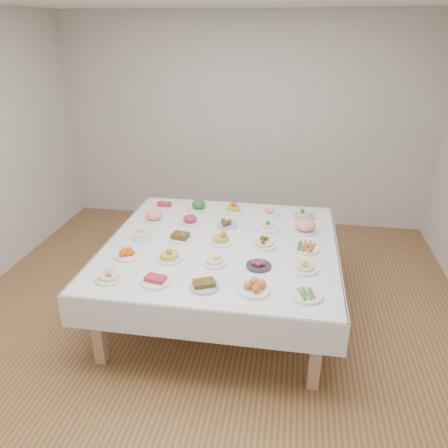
% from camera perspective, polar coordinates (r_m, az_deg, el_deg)
% --- Properties ---
extents(room_envelope, '(5.02, 5.02, 2.81)m').
position_cam_1_polar(room_envelope, '(3.55, -2.30, 12.20)').
color(room_envelope, '#9D6541').
rests_on(room_envelope, ground).
extents(display_table, '(2.13, 2.13, 0.75)m').
position_cam_1_polar(display_table, '(4.08, -0.34, -3.39)').
color(display_table, white).
rests_on(display_table, ground).
extents(dish_0, '(0.22, 0.22, 0.12)m').
position_cam_1_polar(dish_0, '(3.57, -14.79, -6.28)').
color(dish_0, white).
rests_on(dish_0, display_table).
extents(dish_1, '(0.23, 0.23, 0.10)m').
position_cam_1_polar(dish_1, '(3.46, -8.94, -7.08)').
color(dish_1, white).
rests_on(dish_1, display_table).
extents(dish_2, '(0.23, 0.23, 0.10)m').
position_cam_1_polar(dish_2, '(3.37, -2.60, -7.71)').
color(dish_2, '#4C66B2').
rests_on(dish_2, display_table).
extents(dish_3, '(0.24, 0.24, 0.11)m').
position_cam_1_polar(dish_3, '(3.32, 3.99, -8.11)').
color(dish_3, white).
rests_on(dish_3, display_table).
extents(dish_4, '(0.23, 0.23, 0.05)m').
position_cam_1_polar(dish_4, '(3.32, 10.76, -9.03)').
color(dish_4, white).
rests_on(dish_4, display_table).
extents(dish_5, '(0.22, 0.22, 0.09)m').
position_cam_1_polar(dish_5, '(3.89, -12.51, -3.77)').
color(dish_5, white).
rests_on(dish_5, display_table).
extents(dish_6, '(0.22, 0.22, 0.13)m').
position_cam_1_polar(dish_6, '(3.76, -7.18, -3.87)').
color(dish_6, white).
rests_on(dish_6, display_table).
extents(dish_7, '(0.21, 0.21, 0.11)m').
position_cam_1_polar(dish_7, '(3.68, -1.26, -4.57)').
color(dish_7, white).
rests_on(dish_7, display_table).
extents(dish_8, '(0.21, 0.21, 0.08)m').
position_cam_1_polar(dish_8, '(3.65, 4.56, -5.19)').
color(dish_8, '#302D2A').
rests_on(dish_8, display_table).
extents(dish_9, '(0.21, 0.21, 0.10)m').
position_cam_1_polar(dish_9, '(3.64, 10.50, -5.43)').
color(dish_9, white).
rests_on(dish_9, display_table).
extents(dish_10, '(0.21, 0.21, 0.11)m').
position_cam_1_polar(dish_10, '(4.20, -10.72, -1.14)').
color(dish_10, white).
rests_on(dish_10, display_table).
extents(dish_11, '(0.21, 0.21, 0.10)m').
position_cam_1_polar(dish_11, '(4.11, -5.73, -1.61)').
color(dish_11, white).
rests_on(dish_11, display_table).
extents(dish_12, '(0.21, 0.21, 0.13)m').
position_cam_1_polar(dish_12, '(4.02, -0.40, -1.77)').
color(dish_12, white).
rests_on(dish_12, display_table).
extents(dish_13, '(0.23, 0.23, 0.13)m').
position_cam_1_polar(dish_13, '(3.97, 5.20, -2.17)').
color(dish_13, white).
rests_on(dish_13, display_table).
extents(dish_14, '(0.23, 0.23, 0.06)m').
position_cam_1_polar(dish_14, '(3.99, 10.60, -2.99)').
color(dish_14, white).
rests_on(dish_14, display_table).
extents(dish_15, '(0.21, 0.21, 0.11)m').
position_cam_1_polar(dish_15, '(4.54, -9.09, 0.97)').
color(dish_15, white).
rests_on(dish_15, display_table).
extents(dish_16, '(0.20, 0.20, 0.11)m').
position_cam_1_polar(dish_16, '(4.44, -4.45, 0.60)').
color(dish_16, white).
rests_on(dish_16, display_table).
extents(dish_17, '(0.20, 0.20, 0.08)m').
position_cam_1_polar(dish_17, '(4.38, 0.41, 0.14)').
color(dish_17, '#4C66B2').
rests_on(dish_17, display_table).
extents(dish_18, '(0.23, 0.23, 0.11)m').
position_cam_1_polar(dish_18, '(4.33, 5.65, -0.07)').
color(dish_18, white).
rests_on(dish_18, display_table).
extents(dish_19, '(0.26, 0.26, 0.14)m').
position_cam_1_polar(dish_19, '(4.31, 10.55, -0.19)').
color(dish_19, white).
rests_on(dish_19, display_table).
extents(dish_20, '(0.21, 0.21, 0.09)m').
position_cam_1_polar(dish_20, '(4.88, -7.80, 2.46)').
color(dish_20, white).
rests_on(dish_20, display_table).
extents(dish_21, '(0.23, 0.23, 0.12)m').
position_cam_1_polar(dish_21, '(4.77, -3.32, 2.46)').
color(dish_21, white).
rests_on(dish_21, display_table).
extents(dish_22, '(0.24, 0.24, 0.12)m').
position_cam_1_polar(dish_22, '(4.72, 1.26, 2.18)').
color(dish_22, white).
rests_on(dish_22, display_table).
extents(dish_23, '(0.21, 0.21, 0.08)m').
position_cam_1_polar(dish_23, '(4.68, 5.97, 1.63)').
color(dish_23, white).
rests_on(dish_23, display_table).
extents(dish_24, '(0.22, 0.22, 0.11)m').
position_cam_1_polar(dish_24, '(4.67, 10.46, 1.46)').
color(dish_24, '#4C66B2').
rests_on(dish_24, display_table).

